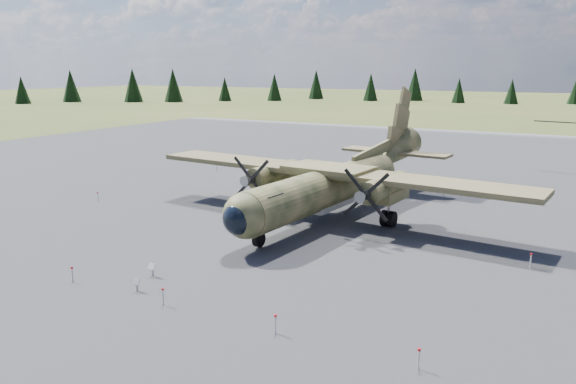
% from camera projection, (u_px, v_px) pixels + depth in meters
% --- Properties ---
extents(ground, '(500.00, 500.00, 0.00)m').
position_uv_depth(ground, '(271.00, 228.00, 38.60)').
color(ground, brown).
rests_on(ground, ground).
extents(apron, '(120.00, 120.00, 0.04)m').
position_uv_depth(apron, '(331.00, 199.00, 47.19)').
color(apron, slate).
rests_on(apron, ground).
extents(transport_plane, '(29.64, 26.82, 9.75)m').
position_uv_depth(transport_plane, '(336.00, 179.00, 41.45)').
color(transport_plane, '#3C4324').
rests_on(transport_plane, ground).
extents(info_placard_left, '(0.48, 0.26, 0.72)m').
position_uv_depth(info_placard_left, '(152.00, 268.00, 29.59)').
color(info_placard_left, gray).
rests_on(info_placard_left, ground).
extents(info_placard_right, '(0.44, 0.20, 0.68)m').
position_uv_depth(info_placard_right, '(136.00, 283.00, 27.62)').
color(info_placard_right, gray).
rests_on(info_placard_right, ground).
extents(barrier_fence, '(33.12, 29.62, 0.85)m').
position_uv_depth(barrier_fence, '(265.00, 221.00, 38.64)').
color(barrier_fence, silver).
rests_on(barrier_fence, ground).
extents(treeline, '(331.54, 335.87, 10.96)m').
position_uv_depth(treeline, '(357.00, 148.00, 43.81)').
color(treeline, black).
rests_on(treeline, ground).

